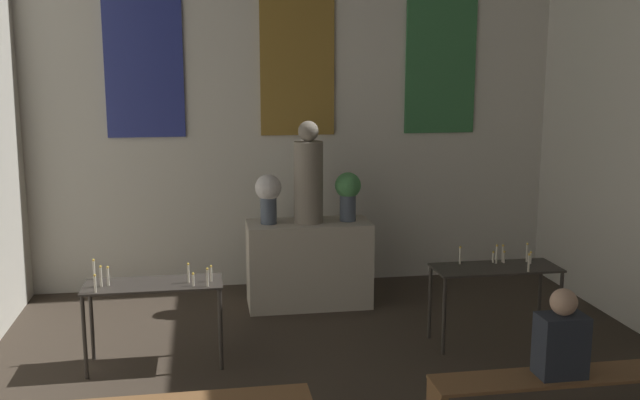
# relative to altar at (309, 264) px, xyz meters

# --- Properties ---
(wall_back) EXTENTS (6.75, 0.16, 5.94)m
(wall_back) POSITION_rel_altar_xyz_m (0.00, 0.97, 2.51)
(wall_back) COLOR silver
(wall_back) RESTS_ON ground_plane
(altar) EXTENTS (1.41, 0.62, 0.98)m
(altar) POSITION_rel_altar_xyz_m (0.00, 0.00, 0.00)
(altar) COLOR #BCB29E
(altar) RESTS_ON ground_plane
(statue) EXTENTS (0.33, 0.33, 1.16)m
(statue) POSITION_rel_altar_xyz_m (0.00, 0.00, 1.02)
(statue) COLOR gray
(statue) RESTS_ON altar
(flower_vase_left) EXTENTS (0.30, 0.30, 0.56)m
(flower_vase_left) POSITION_rel_altar_xyz_m (-0.46, 0.00, 0.83)
(flower_vase_left) COLOR #4C5666
(flower_vase_left) RESTS_ON altar
(flower_vase_right) EXTENTS (0.30, 0.30, 0.56)m
(flower_vase_right) POSITION_rel_altar_xyz_m (0.46, 0.00, 0.83)
(flower_vase_right) COLOR #4C5666
(flower_vase_right) RESTS_ON altar
(candle_rack_left) EXTENTS (1.25, 0.49, 0.99)m
(candle_rack_left) POSITION_rel_altar_xyz_m (-1.66, -1.45, 0.19)
(candle_rack_left) COLOR #332D28
(candle_rack_left) RESTS_ON ground_plane
(candle_rack_right) EXTENTS (1.25, 0.49, 0.99)m
(candle_rack_right) POSITION_rel_altar_xyz_m (1.66, -1.45, 0.19)
(candle_rack_right) COLOR #332D28
(candle_rack_right) RESTS_ON ground_plane
(pew_back_right) EXTENTS (2.27, 0.36, 0.42)m
(pew_back_right) POSITION_rel_altar_xyz_m (1.60, -3.16, -0.17)
(pew_back_right) COLOR brown
(pew_back_right) RESTS_ON ground_plane
(person_seated) EXTENTS (0.36, 0.24, 0.68)m
(person_seated) POSITION_rel_altar_xyz_m (1.45, -3.16, 0.23)
(person_seated) COLOR #282D38
(person_seated) RESTS_ON pew_back_right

